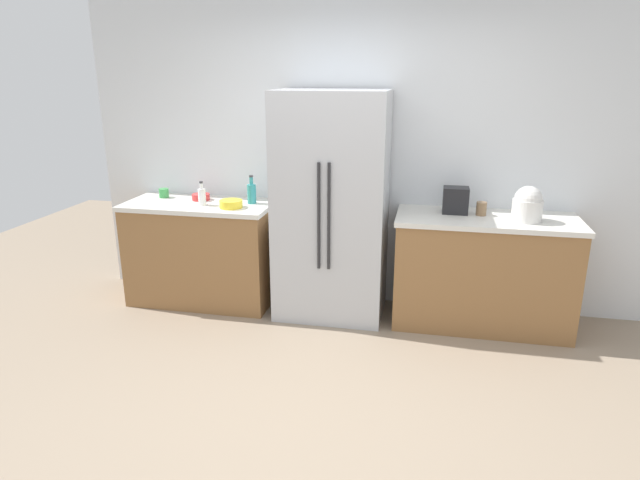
# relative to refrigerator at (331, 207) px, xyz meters

# --- Properties ---
(ground_plane) EXTENTS (9.75, 9.75, 0.00)m
(ground_plane) POSITION_rel_refrigerator_xyz_m (0.18, -1.43, -0.95)
(ground_plane) COLOR gray
(kitchen_back_panel) EXTENTS (4.87, 0.10, 2.64)m
(kitchen_back_panel) POSITION_rel_refrigerator_xyz_m (0.18, 0.38, 0.37)
(kitchen_back_panel) COLOR silver
(kitchen_back_panel) RESTS_ON ground_plane
(counter_left) EXTENTS (1.30, 0.64, 0.92)m
(counter_left) POSITION_rel_refrigerator_xyz_m (-1.19, 0.02, -0.48)
(counter_left) COLOR olive
(counter_left) RESTS_ON ground_plane
(counter_right) EXTENTS (1.43, 0.64, 0.92)m
(counter_right) POSITION_rel_refrigerator_xyz_m (1.26, 0.02, -0.48)
(counter_right) COLOR olive
(counter_right) RESTS_ON ground_plane
(refrigerator) EXTENTS (0.91, 0.65, 1.89)m
(refrigerator) POSITION_rel_refrigerator_xyz_m (0.00, 0.00, 0.00)
(refrigerator) COLOR #B7BABF
(refrigerator) RESTS_ON ground_plane
(toaster) EXTENTS (0.20, 0.16, 0.21)m
(toaster) POSITION_rel_refrigerator_xyz_m (1.01, 0.10, 0.08)
(toaster) COLOR black
(toaster) RESTS_ON counter_right
(rice_cooker) EXTENTS (0.23, 0.23, 0.27)m
(rice_cooker) POSITION_rel_refrigerator_xyz_m (1.54, -0.04, 0.10)
(rice_cooker) COLOR silver
(rice_cooker) RESTS_ON counter_right
(bottle_a) EXTENTS (0.06, 0.06, 0.21)m
(bottle_a) POSITION_rel_refrigerator_xyz_m (-1.13, -0.06, 0.06)
(bottle_a) COLOR white
(bottle_a) RESTS_ON counter_left
(bottle_b) EXTENTS (0.08, 0.08, 0.25)m
(bottle_b) POSITION_rel_refrigerator_xyz_m (-0.73, 0.09, 0.07)
(bottle_b) COLOR teal
(bottle_b) RESTS_ON counter_left
(cup_a) EXTENTS (0.09, 0.09, 0.08)m
(cup_a) POSITION_rel_refrigerator_xyz_m (-1.59, 0.15, 0.02)
(cup_a) COLOR green
(cup_a) RESTS_ON counter_left
(cup_b) EXTENTS (0.08, 0.08, 0.11)m
(cup_b) POSITION_rel_refrigerator_xyz_m (1.21, 0.07, 0.03)
(cup_b) COLOR brown
(cup_b) RESTS_ON counter_right
(bowl_a) EXTENTS (0.19, 0.19, 0.06)m
(bowl_a) POSITION_rel_refrigerator_xyz_m (-0.85, -0.10, 0.01)
(bowl_a) COLOR yellow
(bowl_a) RESTS_ON counter_left
(bowl_b) EXTENTS (0.16, 0.16, 0.05)m
(bowl_b) POSITION_rel_refrigerator_xyz_m (-1.22, 0.12, 0.00)
(bowl_b) COLOR red
(bowl_b) RESTS_ON counter_left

